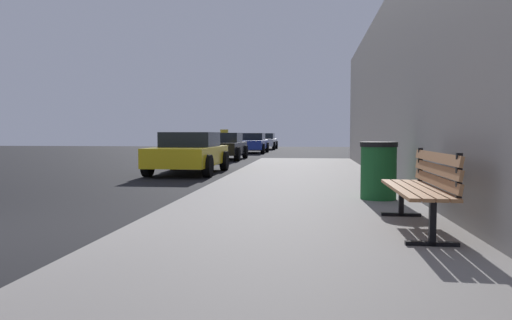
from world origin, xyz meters
TOP-DOWN VIEW (x-y plane):
  - sidewalk at (4.00, 0.00)m, footprint 4.00×32.00m
  - bench at (5.39, 0.73)m, footprint 0.52×1.87m
  - trash_bin at (5.24, 3.16)m, footprint 0.60×0.60m
  - car_yellow at (0.41, 9.50)m, footprint 1.96×4.01m
  - car_black at (0.05, 17.30)m, footprint 1.94×4.04m
  - car_blue at (0.41, 25.21)m, footprint 1.93×4.47m
  - car_white at (0.46, 32.62)m, footprint 2.02×4.27m

SIDE VIEW (x-z plane):
  - sidewalk at x=4.00m, z-range 0.00..0.15m
  - trash_bin at x=5.24m, z-range 0.15..1.09m
  - car_yellow at x=0.41m, z-range 0.01..1.28m
  - car_black at x=0.05m, z-range -0.07..1.36m
  - car_blue at x=0.41m, z-range 0.01..1.28m
  - car_white at x=0.46m, z-range 0.01..1.28m
  - bench at x=5.39m, z-range 0.22..1.11m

